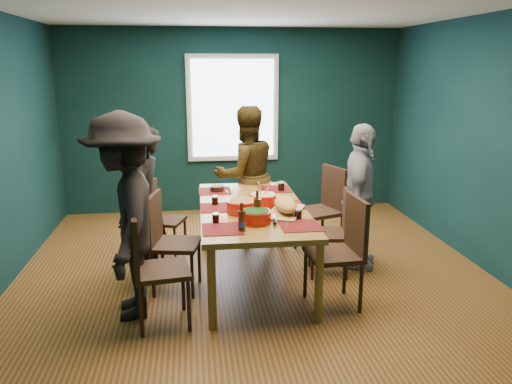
# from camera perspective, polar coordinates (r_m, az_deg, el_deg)

# --- Properties ---
(room) EXTENTS (5.01, 5.01, 2.71)m
(room) POSITION_cam_1_polar(r_m,az_deg,el_deg) (5.30, -0.62, 5.64)
(room) COLOR olive
(room) RESTS_ON ground
(dining_table) EXTENTS (1.07, 2.09, 0.79)m
(dining_table) POSITION_cam_1_polar(r_m,az_deg,el_deg) (5.03, -0.43, -2.49)
(dining_table) COLOR olive
(dining_table) RESTS_ON floor
(chair_left_far) EXTENTS (0.51, 0.51, 0.88)m
(chair_left_far) POSITION_cam_1_polar(r_m,az_deg,el_deg) (5.86, -11.13, -2.36)
(chair_left_far) COLOR #311B10
(chair_left_far) RESTS_ON floor
(chair_left_mid) EXTENTS (0.52, 0.52, 0.98)m
(chair_left_mid) POSITION_cam_1_polar(r_m,az_deg,el_deg) (4.93, -10.25, -4.85)
(chair_left_mid) COLOR #311B10
(chair_left_mid) RESTS_ON floor
(chair_left_near) EXTENTS (0.51, 0.51, 1.00)m
(chair_left_near) POSITION_cam_1_polar(r_m,az_deg,el_deg) (4.29, -12.06, -7.71)
(chair_left_near) COLOR #311B10
(chair_left_near) RESTS_ON floor
(chair_right_far) EXTENTS (0.58, 0.58, 1.01)m
(chair_right_far) POSITION_cam_1_polar(r_m,az_deg,el_deg) (5.96, 7.98, -1.20)
(chair_right_far) COLOR #311B10
(chair_right_far) RESTS_ON floor
(chair_right_mid) EXTENTS (0.47, 0.47, 0.91)m
(chair_right_mid) POSITION_cam_1_polar(r_m,az_deg,el_deg) (5.31, 9.25, -3.87)
(chair_right_mid) COLOR #311B10
(chair_right_mid) RESTS_ON floor
(chair_right_near) EXTENTS (0.49, 0.49, 1.02)m
(chair_right_near) POSITION_cam_1_polar(r_m,az_deg,el_deg) (4.62, 10.02, -5.81)
(chair_right_near) COLOR #311B10
(chair_right_near) RESTS_ON floor
(person_far_left) EXTENTS (0.47, 0.63, 1.57)m
(person_far_left) POSITION_cam_1_polar(r_m,az_deg,el_deg) (5.27, -12.60, -1.27)
(person_far_left) COLOR black
(person_far_left) RESTS_ON floor
(person_back) EXTENTS (0.97, 0.84, 1.70)m
(person_back) POSITION_cam_1_polar(r_m,az_deg,el_deg) (6.15, -1.15, 1.92)
(person_back) COLOR black
(person_back) RESTS_ON floor
(person_right) EXTENTS (0.70, 1.00, 1.58)m
(person_right) POSITION_cam_1_polar(r_m,az_deg,el_deg) (5.47, 11.75, -0.58)
(person_right) COLOR white
(person_right) RESTS_ON floor
(person_near_left) EXTENTS (0.77, 1.22, 1.81)m
(person_near_left) POSITION_cam_1_polar(r_m,az_deg,el_deg) (4.44, -14.72, -2.75)
(person_near_left) COLOR black
(person_near_left) RESTS_ON floor
(bowl_salad) EXTENTS (0.31, 0.31, 0.13)m
(bowl_salad) POSITION_cam_1_polar(r_m,az_deg,el_deg) (4.79, -1.52, -1.60)
(bowl_salad) COLOR red
(bowl_salad) RESTS_ON dining_table
(bowl_dumpling) EXTENTS (0.28, 0.28, 0.26)m
(bowl_dumpling) POSITION_cam_1_polar(r_m,az_deg,el_deg) (5.05, 0.79, -0.82)
(bowl_dumpling) COLOR red
(bowl_dumpling) RESTS_ON dining_table
(bowl_herbs) EXTENTS (0.27, 0.27, 0.12)m
(bowl_herbs) POSITION_cam_1_polar(r_m,az_deg,el_deg) (4.48, -0.02, -2.78)
(bowl_herbs) COLOR red
(bowl_herbs) RESTS_ON dining_table
(cutting_board) EXTENTS (0.48, 0.73, 0.16)m
(cutting_board) POSITION_cam_1_polar(r_m,az_deg,el_deg) (4.77, 3.38, -1.64)
(cutting_board) COLOR tan
(cutting_board) RESTS_ON dining_table
(small_bowl) EXTENTS (0.15, 0.15, 0.06)m
(small_bowl) POSITION_cam_1_polar(r_m,az_deg,el_deg) (5.63, -4.47, 0.44)
(small_bowl) COLOR black
(small_bowl) RESTS_ON dining_table
(beer_bottle_a) EXTENTS (0.07, 0.07, 0.25)m
(beer_bottle_a) POSITION_cam_1_polar(r_m,az_deg,el_deg) (4.27, -1.64, -3.31)
(beer_bottle_a) COLOR #4A1F0D
(beer_bottle_a) RESTS_ON dining_table
(beer_bottle_b) EXTENTS (0.07, 0.07, 0.27)m
(beer_bottle_b) POSITION_cam_1_polar(r_m,az_deg,el_deg) (4.59, 0.14, -1.83)
(beer_bottle_b) COLOR #4A1F0D
(beer_bottle_b) RESTS_ON dining_table
(cola_glass_a) EXTENTS (0.07, 0.07, 0.09)m
(cola_glass_a) POSITION_cam_1_polar(r_m,az_deg,el_deg) (4.50, -4.62, -2.95)
(cola_glass_a) COLOR black
(cola_glass_a) RESTS_ON dining_table
(cola_glass_b) EXTENTS (0.07, 0.07, 0.09)m
(cola_glass_b) POSITION_cam_1_polar(r_m,az_deg,el_deg) (4.63, 4.86, -2.43)
(cola_glass_b) COLOR black
(cola_glass_b) RESTS_ON dining_table
(cola_glass_c) EXTENTS (0.08, 0.08, 0.11)m
(cola_glass_c) POSITION_cam_1_polar(r_m,az_deg,el_deg) (5.63, 2.89, 0.71)
(cola_glass_c) COLOR black
(cola_glass_c) RESTS_ON dining_table
(cola_glass_d) EXTENTS (0.07, 0.07, 0.10)m
(cola_glass_d) POSITION_cam_1_polar(r_m,az_deg,el_deg) (5.07, -4.72, -0.92)
(cola_glass_d) COLOR black
(cola_glass_d) RESTS_ON dining_table
(napkin_a) EXTENTS (0.21, 0.21, 0.00)m
(napkin_a) POSITION_cam_1_polar(r_m,az_deg,el_deg) (5.11, 3.20, -1.35)
(napkin_a) COLOR #FF826B
(napkin_a) RESTS_ON dining_table
(napkin_b) EXTENTS (0.14, 0.14, 0.00)m
(napkin_b) POSITION_cam_1_polar(r_m,az_deg,el_deg) (4.63, -4.25, -3.07)
(napkin_b) COLOR #FF826B
(napkin_b) RESTS_ON dining_table
(napkin_c) EXTENTS (0.15, 0.15, 0.00)m
(napkin_c) POSITION_cam_1_polar(r_m,az_deg,el_deg) (4.36, 5.31, -4.17)
(napkin_c) COLOR #FF826B
(napkin_c) RESTS_ON dining_table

